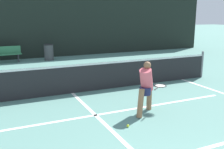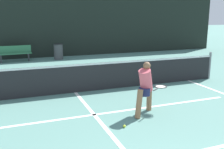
# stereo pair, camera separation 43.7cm
# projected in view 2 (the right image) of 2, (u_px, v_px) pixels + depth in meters

# --- Properties ---
(court_service_line) EXTENTS (8.25, 0.10, 0.01)m
(court_service_line) POSITION_uv_depth(u_px,v_px,m) (94.00, 115.00, 6.77)
(court_service_line) COLOR white
(court_service_line) RESTS_ON ground
(court_center_mark) EXTENTS (0.10, 4.61, 0.01)m
(court_center_mark) POSITION_uv_depth(u_px,v_px,m) (96.00, 117.00, 6.61)
(court_center_mark) COLOR white
(court_center_mark) RESTS_ON ground
(net) EXTENTS (11.09, 0.09, 1.07)m
(net) POSITION_uv_depth(u_px,v_px,m) (75.00, 78.00, 8.59)
(net) COLOR slate
(net) RESTS_ON ground
(fence_back) EXTENTS (24.00, 0.06, 3.73)m
(fence_back) POSITION_uv_depth(u_px,v_px,m) (44.00, 26.00, 15.41)
(fence_back) COLOR black
(fence_back) RESTS_ON ground
(player_practicing) EXTENTS (1.18, 0.68, 1.37)m
(player_practicing) POSITION_uv_depth(u_px,v_px,m) (146.00, 86.00, 6.73)
(player_practicing) COLOR #8C6042
(player_practicing) RESTS_ON ground
(tennis_ball_scattered_0) EXTENTS (0.07, 0.07, 0.07)m
(tennis_ball_scattered_0) POSITION_uv_depth(u_px,v_px,m) (124.00, 126.00, 6.01)
(tennis_ball_scattered_0) COLOR #D1E033
(tennis_ball_scattered_0) RESTS_ON ground
(courtside_bench) EXTENTS (1.81, 0.51, 0.86)m
(courtside_bench) POSITION_uv_depth(u_px,v_px,m) (15.00, 53.00, 14.31)
(courtside_bench) COLOR #33724C
(courtside_bench) RESTS_ON ground
(trash_bin) EXTENTS (0.54, 0.54, 0.89)m
(trash_bin) POSITION_uv_depth(u_px,v_px,m) (58.00, 52.00, 14.99)
(trash_bin) COLOR #3F3F42
(trash_bin) RESTS_ON ground
(parked_car) EXTENTS (1.86, 3.97, 1.41)m
(parked_car) POSITION_uv_depth(u_px,v_px,m) (20.00, 44.00, 17.77)
(parked_car) COLOR maroon
(parked_car) RESTS_ON ground
(tree_west) EXTENTS (2.76, 2.76, 4.86)m
(tree_west) POSITION_uv_depth(u_px,v_px,m) (66.00, 2.00, 20.41)
(tree_west) COLOR brown
(tree_west) RESTS_ON ground
(building_far) EXTENTS (36.00, 2.40, 6.51)m
(building_far) POSITION_uv_depth(u_px,v_px,m) (28.00, 7.00, 27.15)
(building_far) COLOR beige
(building_far) RESTS_ON ground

